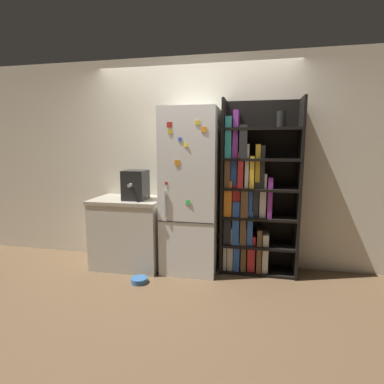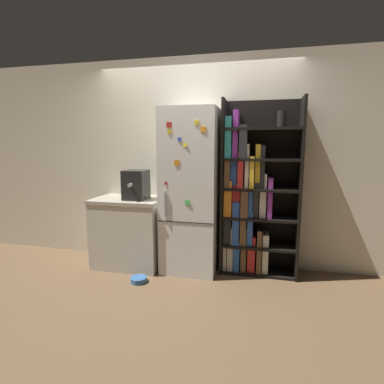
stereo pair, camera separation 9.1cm
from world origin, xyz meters
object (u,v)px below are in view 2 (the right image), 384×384
(refrigerator, at_px, (191,192))
(pet_bowl, at_px, (139,279))
(espresso_machine, at_px, (136,185))
(bookshelf, at_px, (250,198))

(refrigerator, xyz_separation_m, pet_bowl, (-0.48, -0.49, -0.94))
(refrigerator, xyz_separation_m, espresso_machine, (-0.67, -0.07, 0.07))
(refrigerator, xyz_separation_m, bookshelf, (0.70, 0.12, -0.07))
(refrigerator, relative_size, bookshelf, 0.95)
(refrigerator, relative_size, espresso_machine, 5.44)
(espresso_machine, bearing_deg, refrigerator, 6.36)
(bookshelf, relative_size, espresso_machine, 5.71)
(refrigerator, bearing_deg, bookshelf, 9.41)
(bookshelf, distance_m, espresso_machine, 1.39)
(bookshelf, xyz_separation_m, pet_bowl, (-1.19, -0.61, -0.87))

